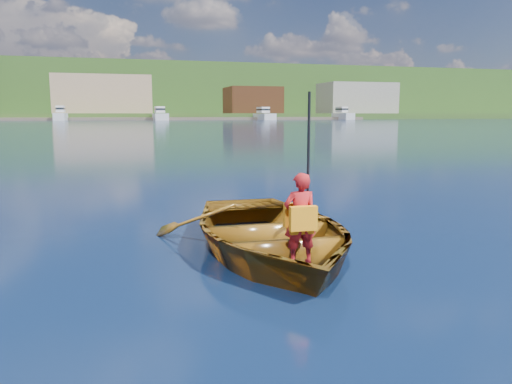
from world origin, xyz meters
TOP-DOWN VIEW (x-y plane):
  - ground at (0.00, 0.00)m, footprint 600.00×600.00m
  - rowboat at (0.83, 0.54)m, footprint 3.24×4.43m
  - child_paddler at (0.95, -0.36)m, footprint 0.43×0.34m
  - shoreline at (0.00, 236.61)m, footprint 400.00×140.00m
  - dock at (-3.61, 148.00)m, footprint 160.03×10.73m
  - waterfront_buildings at (-7.74, 165.00)m, footprint 202.00×16.00m
  - marina_yachts at (-0.66, 143.31)m, footprint 145.57×13.49m
  - hillside_trees at (-10.66, 233.44)m, footprint 323.95×77.40m

SIDE VIEW (x-z plane):
  - ground at x=0.00m, z-range 0.00..0.00m
  - rowboat at x=0.83m, z-range -0.15..0.75m
  - dock at x=-3.61m, z-range 0.00..0.80m
  - child_paddler at x=0.95m, z-range -0.38..1.75m
  - marina_yachts at x=-0.66m, z-range -0.75..3.61m
  - waterfront_buildings at x=-7.74m, z-range 0.74..14.74m
  - shoreline at x=0.00m, z-range -0.68..21.32m
  - hillside_trees at x=-10.66m, z-range 5.73..27.88m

